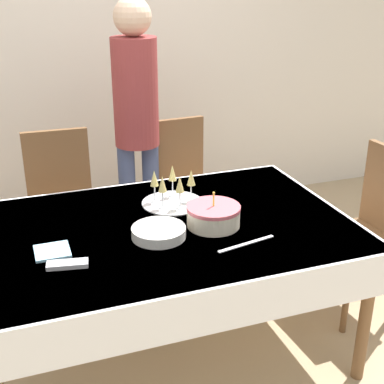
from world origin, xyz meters
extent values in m
plane|color=tan|center=(0.00, 0.00, 0.00)|extent=(12.00, 12.00, 0.00)
cube|color=silver|center=(0.00, 1.82, 1.35)|extent=(8.00, 0.05, 2.70)
cube|color=white|center=(0.00, 0.00, 0.71)|extent=(1.76, 1.16, 0.03)
cube|color=white|center=(0.00, 0.00, 0.62)|extent=(1.79, 1.19, 0.21)
cylinder|color=brown|center=(0.82, -0.52, 0.35)|extent=(0.06, 0.06, 0.70)
cylinder|color=brown|center=(0.82, 0.52, 0.35)|extent=(0.06, 0.06, 0.70)
cube|color=brown|center=(-0.40, 0.83, 0.45)|extent=(0.43, 0.43, 0.04)
cube|color=brown|center=(-0.39, 1.02, 0.72)|extent=(0.40, 0.05, 0.50)
cylinder|color=brown|center=(-0.22, 0.64, 0.21)|extent=(0.04, 0.04, 0.43)
cylinder|color=brown|center=(-0.58, 0.66, 0.21)|extent=(0.04, 0.04, 0.43)
cylinder|color=brown|center=(-0.21, 1.00, 0.21)|extent=(0.04, 0.04, 0.43)
cylinder|color=brown|center=(-0.57, 1.02, 0.21)|extent=(0.04, 0.04, 0.43)
cube|color=brown|center=(0.40, 0.83, 0.45)|extent=(0.45, 0.45, 0.04)
cube|color=brown|center=(0.38, 1.02, 0.72)|extent=(0.40, 0.06, 0.50)
cylinder|color=brown|center=(0.59, 0.66, 0.21)|extent=(0.04, 0.04, 0.43)
cylinder|color=brown|center=(0.23, 0.64, 0.21)|extent=(0.04, 0.04, 0.43)
cylinder|color=brown|center=(0.56, 1.02, 0.21)|extent=(0.04, 0.04, 0.43)
cylinder|color=brown|center=(0.20, 1.00, 0.21)|extent=(0.04, 0.04, 0.43)
cube|color=brown|center=(1.13, 0.00, 0.45)|extent=(0.44, 0.44, 0.04)
cylinder|color=brown|center=(0.96, -0.19, 0.21)|extent=(0.04, 0.04, 0.43)
cylinder|color=brown|center=(0.94, 0.17, 0.21)|extent=(0.04, 0.04, 0.43)
cylinder|color=brown|center=(1.30, 0.19, 0.21)|extent=(0.04, 0.04, 0.43)
cylinder|color=beige|center=(0.22, -0.08, 0.77)|extent=(0.25, 0.25, 0.09)
cylinder|color=#D15B66|center=(0.22, -0.08, 0.82)|extent=(0.26, 0.26, 0.02)
cylinder|color=yellow|center=(0.22, -0.08, 0.86)|extent=(0.01, 0.01, 0.06)
sphere|color=#F9CC4C|center=(0.22, -0.08, 0.90)|extent=(0.01, 0.01, 0.01)
cylinder|color=silver|center=(0.12, 0.24, 0.73)|extent=(0.32, 0.32, 0.01)
cylinder|color=silver|center=(0.22, 0.23, 0.74)|extent=(0.05, 0.05, 0.00)
cylinder|color=silver|center=(0.22, 0.23, 0.78)|extent=(0.01, 0.01, 0.08)
cone|color=#E0CC72|center=(0.22, 0.23, 0.87)|extent=(0.04, 0.04, 0.08)
cylinder|color=silver|center=(0.14, 0.33, 0.74)|extent=(0.05, 0.05, 0.00)
cylinder|color=silver|center=(0.14, 0.33, 0.78)|extent=(0.01, 0.01, 0.08)
cone|color=#E0CC72|center=(0.14, 0.33, 0.87)|extent=(0.04, 0.04, 0.08)
cylinder|color=silver|center=(0.03, 0.29, 0.74)|extent=(0.05, 0.05, 0.00)
cylinder|color=silver|center=(0.03, 0.29, 0.78)|extent=(0.01, 0.01, 0.08)
cone|color=#E0CC72|center=(0.03, 0.29, 0.87)|extent=(0.04, 0.04, 0.08)
cylinder|color=silver|center=(0.05, 0.20, 0.74)|extent=(0.05, 0.05, 0.00)
cylinder|color=silver|center=(0.05, 0.20, 0.78)|extent=(0.01, 0.01, 0.08)
cone|color=#E0CC72|center=(0.05, 0.20, 0.87)|extent=(0.04, 0.04, 0.08)
cylinder|color=silver|center=(0.13, 0.16, 0.74)|extent=(0.05, 0.05, 0.00)
cylinder|color=silver|center=(0.13, 0.16, 0.78)|extent=(0.01, 0.01, 0.08)
cone|color=#E0CC72|center=(0.13, 0.16, 0.87)|extent=(0.04, 0.04, 0.08)
cylinder|color=silver|center=(-0.06, -0.10, 0.73)|extent=(0.25, 0.25, 0.01)
cylinder|color=silver|center=(-0.06, -0.10, 0.74)|extent=(0.25, 0.25, 0.01)
cylinder|color=silver|center=(-0.06, -0.10, 0.75)|extent=(0.25, 0.25, 0.01)
cylinder|color=silver|center=(-0.06, -0.10, 0.75)|extent=(0.25, 0.25, 0.01)
cylinder|color=silver|center=(-0.06, -0.10, 0.76)|extent=(0.25, 0.25, 0.01)
cylinder|color=silver|center=(-0.06, -0.10, 0.77)|extent=(0.25, 0.25, 0.01)
cylinder|color=silver|center=(-0.06, -0.10, 0.77)|extent=(0.25, 0.25, 0.01)
cube|color=silver|center=(0.29, -0.30, 0.73)|extent=(0.30, 0.08, 0.00)
cube|color=silver|center=(-0.49, -0.23, 0.74)|extent=(0.18, 0.09, 0.02)
cube|color=#8CC6E0|center=(-0.54, -0.09, 0.74)|extent=(0.15, 0.15, 0.01)
cylinder|color=#3F4C72|center=(0.04, 0.97, 0.42)|extent=(0.11, 0.11, 0.84)
cylinder|color=#3F4C72|center=(0.20, 0.97, 0.42)|extent=(0.11, 0.11, 0.84)
cylinder|color=maroon|center=(0.12, 0.97, 1.17)|extent=(0.28, 0.28, 0.66)
sphere|color=#D8B293|center=(0.12, 0.97, 1.62)|extent=(0.23, 0.23, 0.23)
camera|label=1|loc=(-0.66, -2.22, 1.87)|focal=50.00mm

